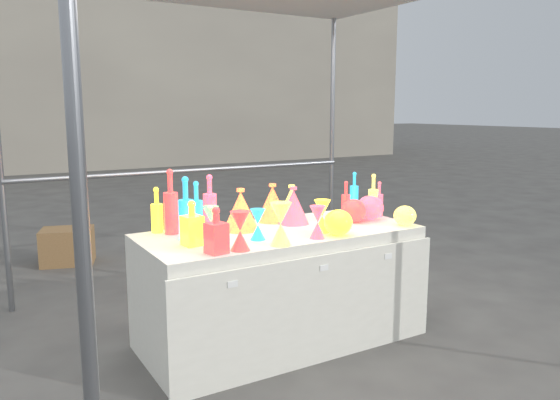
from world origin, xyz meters
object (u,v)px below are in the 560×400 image
decanter_0 (192,223)px  globe_0 (338,224)px  lampshade_0 (273,203)px  bottle_0 (157,210)px  cardboard_box_closed (68,246)px  display_table (281,286)px  hourglass_0 (240,231)px

decanter_0 → globe_0: (0.87, -0.23, -0.06)m
decanter_0 → lampshade_0: size_ratio=0.99×
bottle_0 → decanter_0: bearing=-81.1°
cardboard_box_closed → display_table: bearing=-53.6°
bottle_0 → globe_0: bottle_0 is taller
hourglass_0 → lampshade_0: 0.82m
decanter_0 → cardboard_box_closed: bearing=87.5°
cardboard_box_closed → decanter_0: decanter_0 is taller
display_table → bottle_0: size_ratio=6.29×
cardboard_box_closed → bottle_0: size_ratio=1.67×
cardboard_box_closed → decanter_0: bearing=-66.8°
cardboard_box_closed → lampshade_0: bearing=-49.4°
bottle_0 → display_table: bearing=-27.1°
decanter_0 → globe_0: bearing=-22.4°
decanter_0 → hourglass_0: (0.19, -0.24, -0.02)m
cardboard_box_closed → lampshade_0: size_ratio=1.84×
cardboard_box_closed → bottle_0: 2.42m
globe_0 → lampshade_0: 0.60m
display_table → cardboard_box_closed: display_table is taller
bottle_0 → hourglass_0: bearing=-69.4°
hourglass_0 → display_table: bearing=34.9°
bottle_0 → lampshade_0: (0.81, -0.07, -0.01)m
bottle_0 → lampshade_0: size_ratio=1.10×
bottle_0 → decanter_0: bottle_0 is taller
cardboard_box_closed → globe_0: size_ratio=2.72×
display_table → lampshade_0: lampshade_0 is taller
display_table → cardboard_box_closed: 2.81m
globe_0 → lampshade_0: size_ratio=0.68×
bottle_0 → globe_0: bearing=-34.8°
display_table → lampshade_0: size_ratio=6.93×
bottle_0 → lampshade_0: 0.81m
decanter_0 → bottle_0: bearing=91.0°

